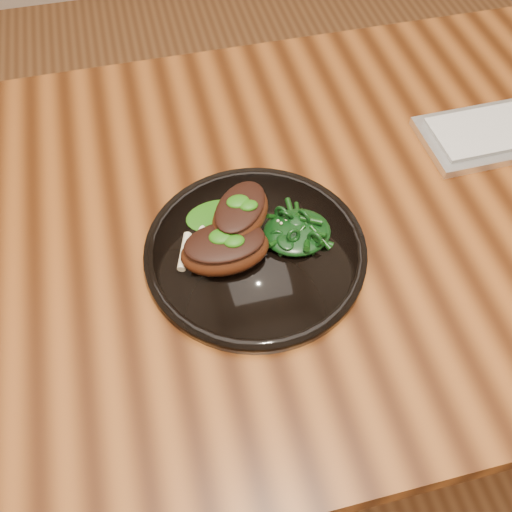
# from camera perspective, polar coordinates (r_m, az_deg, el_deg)

# --- Properties ---
(desk) EXTENTS (1.60, 0.80, 0.75)m
(desk) POSITION_cam_1_polar(r_m,az_deg,el_deg) (0.89, 5.18, 1.69)
(desk) COLOR #351606
(desk) RESTS_ON ground
(plate) EXTENTS (0.30, 0.30, 0.02)m
(plate) POSITION_cam_1_polar(r_m,az_deg,el_deg) (0.76, -0.06, 0.50)
(plate) COLOR black
(plate) RESTS_ON desk
(lamb_chop_front) EXTENTS (0.12, 0.08, 0.05)m
(lamb_chop_front) POSITION_cam_1_polar(r_m,az_deg,el_deg) (0.72, -3.18, 0.75)
(lamb_chop_front) COLOR #461E0D
(lamb_chop_front) RESTS_ON plate
(lamb_chop_back) EXTENTS (0.11, 0.12, 0.05)m
(lamb_chop_back) POSITION_cam_1_polar(r_m,az_deg,el_deg) (0.74, -1.61, 4.30)
(lamb_chop_back) COLOR #461E0D
(lamb_chop_back) RESTS_ON plate
(herb_smear) EXTENTS (0.09, 0.06, 0.01)m
(herb_smear) POSITION_cam_1_polar(r_m,az_deg,el_deg) (0.79, -3.79, 4.03)
(herb_smear) COLOR #114807
(herb_smear) RESTS_ON plate
(greens_heap) EXTENTS (0.09, 0.09, 0.03)m
(greens_heap) POSITION_cam_1_polar(r_m,az_deg,el_deg) (0.76, 4.13, 2.69)
(greens_heap) COLOR black
(greens_heap) RESTS_ON plate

